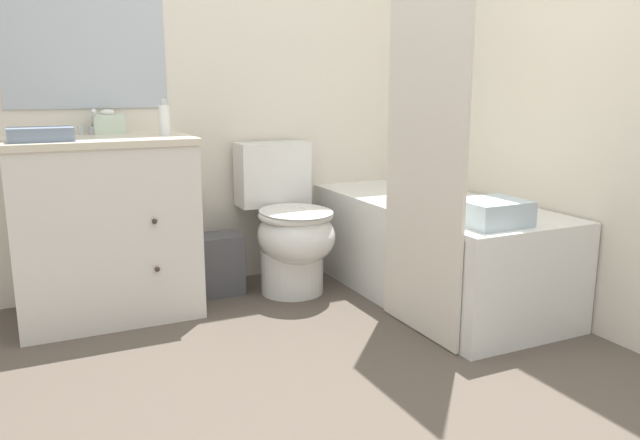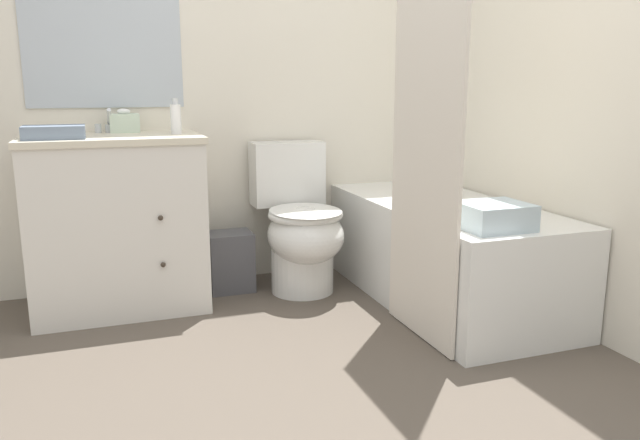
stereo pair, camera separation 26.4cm
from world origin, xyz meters
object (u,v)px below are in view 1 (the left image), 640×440
bath_towel_folded (492,213)px  soap_dispenser (164,119)px  vanity_cabinet (105,225)px  sink_faucet (93,127)px  hand_towel_folded (41,134)px  toilet (290,228)px  wastebasket (218,264)px  tissue_box (108,124)px  bathtub (433,248)px

bath_towel_folded → soap_dispenser: bearing=138.6°
vanity_cabinet → sink_faucet: 0.48m
sink_faucet → hand_towel_folded: size_ratio=0.55×
toilet → wastebasket: toilet is taller
toilet → soap_dispenser: soap_dispenser is taller
toilet → hand_towel_folded: hand_towel_folded is taller
hand_towel_folded → bath_towel_folded: hand_towel_folded is taller
tissue_box → hand_towel_folded: tissue_box is taller
hand_towel_folded → bath_towel_folded: size_ratio=0.95×
toilet → hand_towel_folded: 1.27m
bath_towel_folded → toilet: bearing=118.7°
wastebasket → soap_dispenser: (-0.26, -0.08, 0.77)m
bathtub → soap_dispenser: size_ratio=8.60×
wastebasket → hand_towel_folded: size_ratio=1.22×
tissue_box → soap_dispenser: 0.31m
toilet → bathtub: size_ratio=0.53×
vanity_cabinet → sink_faucet: sink_faucet is taller
sink_faucet → hand_towel_folded: bearing=-128.6°
bath_towel_folded → hand_towel_folded: bearing=151.9°
tissue_box → soap_dispenser: bearing=-40.9°
tissue_box → soap_dispenser: size_ratio=0.83×
sink_faucet → bath_towel_folded: bearing=-39.8°
wastebasket → soap_dispenser: 0.81m
wastebasket → tissue_box: 0.89m
hand_towel_folded → vanity_cabinet: bearing=28.3°
wastebasket → soap_dispenser: bearing=-163.2°
tissue_box → bath_towel_folded: bearing=-41.3°
sink_faucet → tissue_box: size_ratio=1.00×
vanity_cabinet → bath_towel_folded: size_ratio=3.13×
vanity_cabinet → sink_faucet: bearing=90.0°
bathtub → soap_dispenser: soap_dispenser is taller
sink_faucet → soap_dispenser: size_ratio=0.83×
sink_faucet → wastebasket: size_ratio=0.45×
wastebasket → bath_towel_folded: 1.45m
toilet → tissue_box: bearing=163.6°
sink_faucet → wastebasket: sink_faucet is taller
hand_towel_folded → wastebasket: bearing=12.9°
bathtub → tissue_box: 1.74m
hand_towel_folded → tissue_box: bearing=44.3°
wastebasket → tissue_box: bearing=166.0°
wastebasket → tissue_box: (-0.49, 0.12, 0.74)m
sink_faucet → vanity_cabinet: bearing=-90.0°
toilet → tissue_box: size_ratio=5.44×
bathtub → sink_faucet: bearing=157.8°
sink_faucet → hand_towel_folded: 0.39m
toilet → bath_towel_folded: 1.11m
vanity_cabinet → soap_dispenser: size_ratio=4.95×
soap_dispenser → bathtub: bearing=-19.3°
toilet → tissue_box: tissue_box is taller
vanity_cabinet → soap_dispenser: bearing=-4.5°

